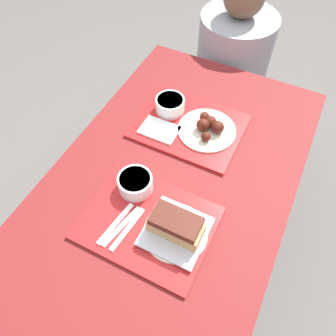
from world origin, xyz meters
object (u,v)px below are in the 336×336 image
Objects in this scene: brisket_sandwich_plate at (176,228)px; bowl_coleslaw_far at (170,104)px; person_seated_across at (234,53)px; bowl_coleslaw_near at (135,183)px; wings_plate_far at (208,127)px; tray_near at (148,223)px; tray_far at (189,126)px.

brisket_sandwich_plate is 1.73× the size of bowl_coleslaw_far.
brisket_sandwich_plate is 1.12m from person_seated_across.
wings_plate_far is (0.12, 0.35, -0.01)m from bowl_coleslaw_near.
tray_near is 0.11m from brisket_sandwich_plate.
tray_near is 3.51× the size of bowl_coleslaw_far.
bowl_coleslaw_near is 1.00× the size of bowl_coleslaw_far.
person_seated_across is at bearing 83.20° from bowl_coleslaw_far.
tray_near is at bearing -44.56° from bowl_coleslaw_near.
brisket_sandwich_plate is (0.20, -0.09, 0.01)m from bowl_coleslaw_near.
bowl_coleslaw_near reaches higher than tray_near.
brisket_sandwich_plate is (0.15, -0.44, 0.04)m from tray_far.
tray_near is at bearing -92.87° from wings_plate_far.
tray_near is at bearing -176.99° from brisket_sandwich_plate.
bowl_coleslaw_far is at bearing 98.95° from bowl_coleslaw_near.
tray_near is 2.03× the size of brisket_sandwich_plate.
person_seated_across reaches higher than tray_far.
person_seated_across is (-0.09, 1.10, -0.09)m from tray_near.
bowl_coleslaw_near and bowl_coleslaw_far have the same top height.
tray_near is at bearing -83.12° from tray_far.
wings_plate_far is (-0.08, 0.45, -0.02)m from brisket_sandwich_plate.
tray_near is at bearing -71.92° from bowl_coleslaw_far.
person_seated_across reaches higher than brisket_sandwich_plate.
bowl_coleslaw_far is (-0.06, 0.39, 0.00)m from bowl_coleslaw_near.
tray_near is 1.82× the size of wings_plate_far.
tray_far is 3.51× the size of bowl_coleslaw_far.
bowl_coleslaw_far is (-0.16, 0.49, 0.04)m from tray_near.
bowl_coleslaw_far is 0.63m from person_seated_across.
tray_far is at bearing -175.71° from wings_plate_far.
brisket_sandwich_plate reaches higher than tray_far.
wings_plate_far is at bearing 99.56° from brisket_sandwich_plate.
bowl_coleslaw_far and wings_plate_far have the same top height.
tray_near is 0.51m from bowl_coleslaw_far.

